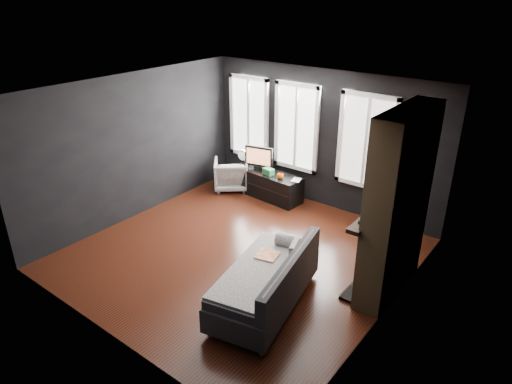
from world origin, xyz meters
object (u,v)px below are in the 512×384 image
Objects in this scene: sofa at (265,278)px; book at (292,174)px; media_console at (267,184)px; monitor at (259,156)px; armchair at (231,173)px; mantel_vase at (393,192)px; mug at (280,175)px.

sofa is 3.24m from book.
media_console is (-2.10, 2.90, -0.15)m from sofa.
media_console is 2.54× the size of monitor.
armchair is 3.14× the size of book.
mantel_vase is at bearing -31.32° from monitor.
sofa reaches higher than book.
media_console is 12.35× the size of mug.
monitor is 3.51m from mantel_vase.
media_console is 6.83× the size of book.
book is at bearing -17.28° from monitor.
sofa reaches higher than armchair.
armchair is at bearing 125.03° from sofa.
book is at bearing 156.84° from mantel_vase.
armchair is 3.55× the size of mantel_vase.
mantel_vase is (3.05, -1.05, 1.06)m from media_console.
mug is at bearing 160.35° from mantel_vase.
armchair is 0.46× the size of media_console.
mantel_vase reaches higher than armchair.
book is at bearing 104.89° from sofa.
monitor is 0.71m from mug.
mug is at bearing 141.86° from armchair.
mug is 2.89m from mantel_vase.
monitor reaches higher than armchair.
sofa is at bearing 97.01° from armchair.
monitor is 2.69× the size of book.
media_console is at bearing 161.02° from mantel_vase.
media_console is 0.75m from book.
sofa is 3.79m from monitor.
armchair is 1.17× the size of monitor.
media_console is (0.85, 0.15, -0.09)m from armchair.
book is (0.89, -0.07, -0.16)m from monitor.
sofa is 3.27m from mug.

